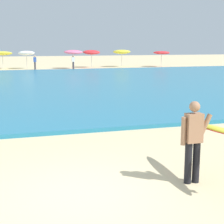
# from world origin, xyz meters

# --- Properties ---
(ground_plane) EXTENTS (160.00, 160.00, 0.00)m
(ground_plane) POSITION_xyz_m (0.00, 0.00, 0.00)
(ground_plane) COLOR beige
(sea) EXTENTS (120.00, 28.00, 0.14)m
(sea) POSITION_xyz_m (0.00, 18.65, 0.07)
(sea) COLOR teal
(sea) RESTS_ON ground
(surfer_with_board) EXTENTS (0.95, 2.59, 1.73)m
(surfer_with_board) POSITION_xyz_m (2.57, -0.05, 1.03)
(surfer_with_board) COLOR black
(surfer_with_board) RESTS_ON ground
(beach_umbrella_2) EXTENTS (2.28, 2.30, 2.08)m
(beach_umbrella_2) POSITION_xyz_m (-1.78, 36.99, 1.78)
(beach_umbrella_2) COLOR beige
(beach_umbrella_2) RESTS_ON ground
(beach_umbrella_3) EXTENTS (1.90, 1.91, 2.10)m
(beach_umbrella_3) POSITION_xyz_m (0.91, 36.39, 1.81)
(beach_umbrella_3) COLOR beige
(beach_umbrella_3) RESTS_ON ground
(beach_umbrella_4) EXTENTS (2.18, 2.20, 2.22)m
(beach_umbrella_4) POSITION_xyz_m (6.20, 35.15, 1.92)
(beach_umbrella_4) COLOR beige
(beach_umbrella_4) RESTS_ON ground
(beach_umbrella_5) EXTENTS (2.09, 2.12, 2.20)m
(beach_umbrella_5) POSITION_xyz_m (8.71, 36.53, 1.85)
(beach_umbrella_5) COLOR beige
(beach_umbrella_5) RESTS_ON ground
(beach_umbrella_6) EXTENTS (2.20, 2.20, 2.14)m
(beach_umbrella_6) POSITION_xyz_m (12.67, 36.66, 1.87)
(beach_umbrella_6) COLOR beige
(beach_umbrella_6) RESTS_ON ground
(beach_umbrella_7) EXTENTS (2.06, 2.07, 1.99)m
(beach_umbrella_7) POSITION_xyz_m (17.56, 35.38, 1.77)
(beach_umbrella_7) COLOR beige
(beach_umbrella_7) RESTS_ON ground
(beachgoer_near_row_left) EXTENTS (0.32, 0.20, 1.58)m
(beachgoer_near_row_left) POSITION_xyz_m (5.98, 34.01, 0.84)
(beachgoer_near_row_left) COLOR #383842
(beachgoer_near_row_left) RESTS_ON ground
(beachgoer_near_row_mid) EXTENTS (0.32, 0.20, 1.58)m
(beachgoer_near_row_mid) POSITION_xyz_m (1.74, 34.88, 0.84)
(beachgoer_near_row_mid) COLOR #383842
(beachgoer_near_row_mid) RESTS_ON ground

